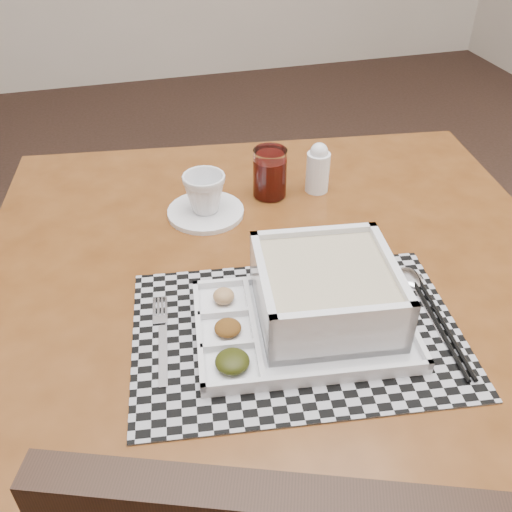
{
  "coord_description": "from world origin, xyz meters",
  "views": [
    {
      "loc": [
        -0.26,
        -1.38,
        1.39
      ],
      "look_at": [
        -0.06,
        -0.67,
        0.83
      ],
      "focal_mm": 40.0,
      "sensor_mm": 36.0,
      "label": 1
    }
  ],
  "objects_px": {
    "juice_glass": "(270,175)",
    "creamer_bottle": "(318,168)",
    "serving_tray": "(319,300)",
    "cup": "(205,193)",
    "dining_table": "(279,313)"
  },
  "relations": [
    {
      "from": "juice_glass",
      "to": "creamer_bottle",
      "type": "height_order",
      "value": "creamer_bottle"
    },
    {
      "from": "cup",
      "to": "serving_tray",
      "type": "bearing_deg",
      "value": -83.48
    },
    {
      "from": "cup",
      "to": "creamer_bottle",
      "type": "relative_size",
      "value": 0.77
    },
    {
      "from": "serving_tray",
      "to": "creamer_bottle",
      "type": "height_order",
      "value": "creamer_bottle"
    },
    {
      "from": "creamer_bottle",
      "to": "serving_tray",
      "type": "bearing_deg",
      "value": -109.87
    },
    {
      "from": "dining_table",
      "to": "cup",
      "type": "height_order",
      "value": "cup"
    },
    {
      "from": "juice_glass",
      "to": "creamer_bottle",
      "type": "distance_m",
      "value": 0.1
    },
    {
      "from": "dining_table",
      "to": "juice_glass",
      "type": "relative_size",
      "value": 11.36
    },
    {
      "from": "dining_table",
      "to": "creamer_bottle",
      "type": "height_order",
      "value": "creamer_bottle"
    },
    {
      "from": "cup",
      "to": "juice_glass",
      "type": "bearing_deg",
      "value": 3.41
    },
    {
      "from": "dining_table",
      "to": "serving_tray",
      "type": "xyz_separation_m",
      "value": [
        0.03,
        -0.11,
        0.12
      ]
    },
    {
      "from": "dining_table",
      "to": "juice_glass",
      "type": "bearing_deg",
      "value": 77.3
    },
    {
      "from": "serving_tray",
      "to": "juice_glass",
      "type": "bearing_deg",
      "value": 84.88
    },
    {
      "from": "creamer_bottle",
      "to": "juice_glass",
      "type": "bearing_deg",
      "value": 176.76
    },
    {
      "from": "serving_tray",
      "to": "cup",
      "type": "relative_size",
      "value": 4.2
    }
  ]
}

